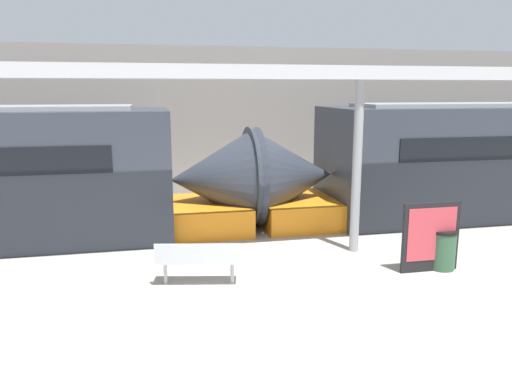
{
  "coord_description": "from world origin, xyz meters",
  "views": [
    {
      "loc": [
        -1.96,
        -7.47,
        3.57
      ],
      "look_at": [
        0.28,
        2.83,
        1.4
      ],
      "focal_mm": 35.0,
      "sensor_mm": 36.0,
      "label": 1
    }
  ],
  "objects_px": {
    "bench_near": "(198,258)",
    "trash_bin": "(442,249)",
    "poster_board": "(431,237)",
    "support_column_near": "(357,168)"
  },
  "relations": [
    {
      "from": "support_column_near",
      "to": "trash_bin",
      "type": "bearing_deg",
      "value": -48.59
    },
    {
      "from": "poster_board",
      "to": "support_column_near",
      "type": "relative_size",
      "value": 0.37
    },
    {
      "from": "bench_near",
      "to": "trash_bin",
      "type": "bearing_deg",
      "value": 9.3
    },
    {
      "from": "support_column_near",
      "to": "bench_near",
      "type": "bearing_deg",
      "value": -160.64
    },
    {
      "from": "trash_bin",
      "to": "poster_board",
      "type": "distance_m",
      "value": 0.45
    },
    {
      "from": "trash_bin",
      "to": "bench_near",
      "type": "bearing_deg",
      "value": 177.91
    },
    {
      "from": "bench_near",
      "to": "trash_bin",
      "type": "relative_size",
      "value": 1.98
    },
    {
      "from": "trash_bin",
      "to": "support_column_near",
      "type": "relative_size",
      "value": 0.22
    },
    {
      "from": "poster_board",
      "to": "bench_near",
      "type": "bearing_deg",
      "value": 176.83
    },
    {
      "from": "support_column_near",
      "to": "poster_board",
      "type": "bearing_deg",
      "value": -58.08
    }
  ]
}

